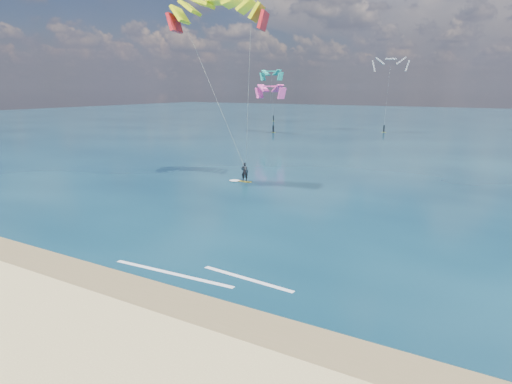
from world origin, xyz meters
TOP-DOWN VIEW (x-y plane):
  - ground at (0.00, 40.00)m, footprint 320.00×320.00m
  - wet_sand_strip at (0.00, 3.00)m, footprint 320.00×2.40m
  - sea at (0.00, 104.00)m, footprint 320.00×200.00m
  - kitesurfer_main at (-8.73, 21.83)m, footprint 8.05×8.46m
  - shoreline_foam at (0.42, 5.55)m, footprint 9.31×1.90m
  - distant_kites at (-7.58, 77.90)m, footprint 79.79×33.14m

SIDE VIEW (x-z plane):
  - ground at x=0.00m, z-range 0.00..0.00m
  - wet_sand_strip at x=0.00m, z-range 0.00..0.01m
  - sea at x=0.00m, z-range 0.00..0.04m
  - shoreline_foam at x=0.42m, z-range 0.04..0.05m
  - distant_kites at x=-7.58m, z-range -1.10..12.50m
  - kitesurfer_main at x=-8.73m, z-range 0.35..16.74m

